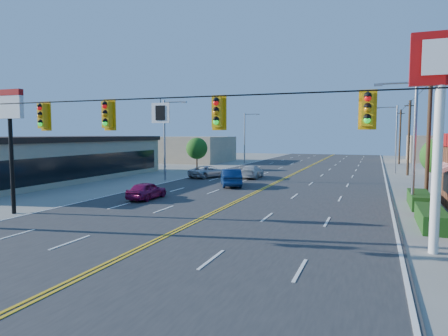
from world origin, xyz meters
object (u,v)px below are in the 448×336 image
(pizza_hut_sign, at_px, (10,125))
(car_silver, at_px, (208,172))
(car_blue, at_px, (231,178))
(kfc_pylon, at_px, (440,98))
(car_magenta, at_px, (147,191))
(car_white, at_px, (252,172))
(signal_span, at_px, (131,128))

(pizza_hut_sign, distance_m, car_silver, 22.25)
(car_blue, distance_m, car_silver, 7.30)
(kfc_pylon, distance_m, car_magenta, 19.44)
(kfc_pylon, xyz_separation_m, pizza_hut_sign, (-22.00, 0.00, -0.86))
(car_white, bearing_deg, pizza_hut_sign, 67.96)
(car_magenta, relative_size, car_silver, 0.80)
(kfc_pylon, relative_size, car_white, 1.87)
(car_blue, xyz_separation_m, car_white, (-0.19, 6.89, -0.10))
(kfc_pylon, height_order, car_blue, kfc_pylon)
(kfc_pylon, distance_m, car_silver, 29.07)
(signal_span, xyz_separation_m, car_silver, (-7.64, 25.53, -4.26))
(signal_span, bearing_deg, kfc_pylon, 19.78)
(car_magenta, bearing_deg, car_blue, -109.35)
(signal_span, height_order, car_white, signal_span)
(car_magenta, height_order, car_blue, car_blue)
(pizza_hut_sign, bearing_deg, car_white, 71.41)
(pizza_hut_sign, bearing_deg, kfc_pylon, 0.00)
(pizza_hut_sign, relative_size, car_white, 1.51)
(car_magenta, bearing_deg, signal_span, 119.54)
(signal_span, bearing_deg, car_blue, 98.71)
(kfc_pylon, height_order, pizza_hut_sign, kfc_pylon)
(signal_span, height_order, pizza_hut_sign, signal_span)
(kfc_pylon, relative_size, car_magenta, 2.34)
(car_magenta, distance_m, car_silver, 14.62)
(car_blue, bearing_deg, kfc_pylon, 107.59)
(kfc_pylon, distance_m, car_blue, 21.91)
(car_magenta, bearing_deg, car_white, -100.47)
(pizza_hut_sign, bearing_deg, car_blue, 63.70)
(kfc_pylon, distance_m, pizza_hut_sign, 22.02)
(signal_span, height_order, car_silver, signal_span)
(pizza_hut_sign, distance_m, car_magenta, 9.58)
(signal_span, distance_m, car_white, 27.27)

